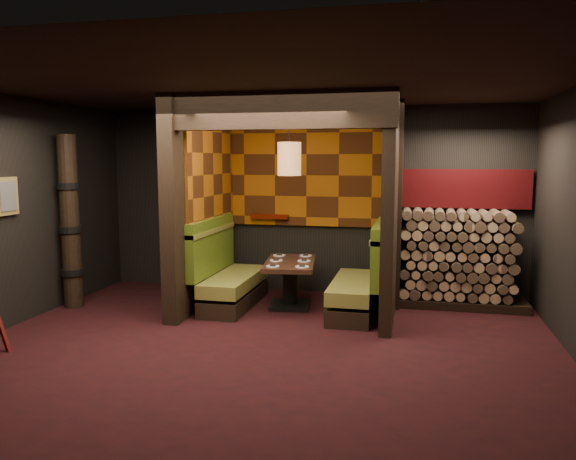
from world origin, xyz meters
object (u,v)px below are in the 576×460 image
(booth_bench_right, at_px, (361,284))
(totem_column, at_px, (70,223))
(booth_bench_left, at_px, (227,278))
(pendant_lamp, at_px, (289,159))
(firewood_stack, at_px, (463,259))
(dining_table, at_px, (290,277))

(booth_bench_right, relative_size, totem_column, 0.67)
(totem_column, bearing_deg, booth_bench_left, 14.75)
(booth_bench_right, height_order, pendant_lamp, pendant_lamp)
(booth_bench_left, xyz_separation_m, firewood_stack, (3.25, 0.70, 0.28))
(dining_table, height_order, firewood_stack, firewood_stack)
(dining_table, bearing_deg, totem_column, -167.59)
(dining_table, bearing_deg, pendant_lamp, -90.00)
(dining_table, height_order, pendant_lamp, pendant_lamp)
(pendant_lamp, relative_size, firewood_stack, 0.58)
(dining_table, height_order, totem_column, totem_column)
(totem_column, relative_size, firewood_stack, 1.39)
(booth_bench_left, relative_size, pendant_lamp, 1.59)
(dining_table, bearing_deg, booth_bench_right, -5.96)
(booth_bench_left, relative_size, booth_bench_right, 1.00)
(booth_bench_right, distance_m, firewood_stack, 1.55)
(booth_bench_right, height_order, dining_table, booth_bench_right)
(booth_bench_left, height_order, booth_bench_right, same)
(pendant_lamp, bearing_deg, dining_table, 90.00)
(firewood_stack, bearing_deg, pendant_lamp, -164.71)
(pendant_lamp, bearing_deg, booth_bench_right, -3.13)
(booth_bench_left, height_order, firewood_stack, firewood_stack)
(booth_bench_right, xyz_separation_m, pendant_lamp, (-1.01, 0.06, 1.67))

